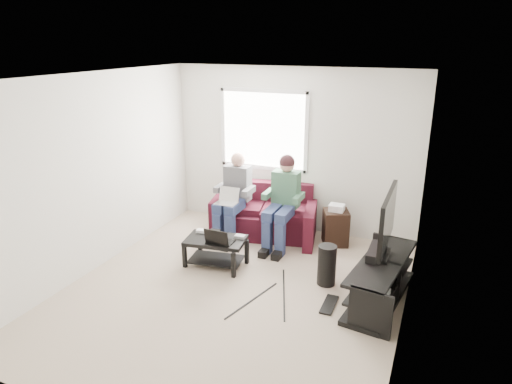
% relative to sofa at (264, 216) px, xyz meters
% --- Properties ---
extents(floor, '(4.50, 4.50, 0.00)m').
position_rel_sofa_xyz_m(floor, '(0.31, -1.82, -0.30)').
color(floor, tan).
rests_on(floor, ground).
extents(ceiling, '(4.50, 4.50, 0.00)m').
position_rel_sofa_xyz_m(ceiling, '(0.31, -1.82, 2.30)').
color(ceiling, white).
rests_on(ceiling, wall_back).
extents(wall_back, '(4.50, 0.00, 4.50)m').
position_rel_sofa_xyz_m(wall_back, '(0.31, 0.43, 1.00)').
color(wall_back, silver).
rests_on(wall_back, floor).
extents(wall_front, '(4.50, 0.00, 4.50)m').
position_rel_sofa_xyz_m(wall_front, '(0.31, -4.07, 1.00)').
color(wall_front, silver).
rests_on(wall_front, floor).
extents(wall_left, '(0.00, 4.50, 4.50)m').
position_rel_sofa_xyz_m(wall_left, '(-1.69, -1.82, 1.00)').
color(wall_left, silver).
rests_on(wall_left, floor).
extents(wall_right, '(0.00, 4.50, 4.50)m').
position_rel_sofa_xyz_m(wall_right, '(2.31, -1.82, 1.00)').
color(wall_right, silver).
rests_on(wall_right, floor).
extents(window, '(1.48, 0.04, 1.28)m').
position_rel_sofa_xyz_m(window, '(-0.19, 0.42, 1.30)').
color(window, white).
rests_on(window, wall_back).
extents(sofa, '(1.86, 1.07, 0.80)m').
position_rel_sofa_xyz_m(sofa, '(0.00, 0.00, 0.00)').
color(sofa, '#40101C').
rests_on(sofa, floor).
extents(person_left, '(0.40, 0.70, 1.32)m').
position_rel_sofa_xyz_m(person_left, '(-0.40, -0.28, 0.42)').
color(person_left, navy).
rests_on(person_left, sofa).
extents(person_right, '(0.40, 0.71, 1.37)m').
position_rel_sofa_xyz_m(person_right, '(0.40, -0.26, 0.48)').
color(person_right, navy).
rests_on(person_right, sofa).
extents(laptop_silver, '(0.37, 0.30, 0.24)m').
position_rel_sofa_xyz_m(laptop_silver, '(-0.40, -0.53, 0.39)').
color(laptop_silver, silver).
rests_on(laptop_silver, person_left).
extents(coffee_table, '(0.87, 0.61, 0.40)m').
position_rel_sofa_xyz_m(coffee_table, '(-0.21, -1.27, -0.01)').
color(coffee_table, black).
rests_on(coffee_table, floor).
extents(laptop_black, '(0.39, 0.31, 0.24)m').
position_rel_sofa_xyz_m(laptop_black, '(-0.09, -1.35, 0.22)').
color(laptop_black, black).
rests_on(laptop_black, coffee_table).
extents(controller_a, '(0.15, 0.11, 0.04)m').
position_rel_sofa_xyz_m(controller_a, '(-0.49, -1.15, 0.12)').
color(controller_a, silver).
rests_on(controller_a, coffee_table).
extents(controller_b, '(0.15, 0.11, 0.04)m').
position_rel_sofa_xyz_m(controller_b, '(-0.31, -1.09, 0.12)').
color(controller_b, black).
rests_on(controller_b, coffee_table).
extents(controller_c, '(0.15, 0.10, 0.04)m').
position_rel_sofa_xyz_m(controller_c, '(0.09, -1.12, 0.12)').
color(controller_c, gray).
rests_on(controller_c, coffee_table).
extents(tv_stand, '(0.67, 1.61, 0.51)m').
position_rel_sofa_xyz_m(tv_stand, '(2.01, -1.28, -0.07)').
color(tv_stand, black).
rests_on(tv_stand, floor).
extents(tv, '(0.12, 1.10, 0.81)m').
position_rel_sofa_xyz_m(tv, '(2.01, -1.18, 0.67)').
color(tv, black).
rests_on(tv, tv_stand).
extents(soundbar, '(0.12, 0.50, 0.10)m').
position_rel_sofa_xyz_m(soundbar, '(1.89, -1.18, 0.26)').
color(soundbar, black).
rests_on(soundbar, tv_stand).
extents(drink_cup, '(0.08, 0.08, 0.12)m').
position_rel_sofa_xyz_m(drink_cup, '(1.96, -0.65, 0.27)').
color(drink_cup, '#A57147').
rests_on(drink_cup, tv_stand).
extents(console_white, '(0.30, 0.22, 0.06)m').
position_rel_sofa_xyz_m(console_white, '(2.01, -1.68, 0.00)').
color(console_white, silver).
rests_on(console_white, tv_stand).
extents(console_grey, '(0.34, 0.26, 0.08)m').
position_rel_sofa_xyz_m(console_grey, '(2.01, -0.98, 0.01)').
color(console_grey, gray).
rests_on(console_grey, tv_stand).
extents(console_black, '(0.38, 0.30, 0.07)m').
position_rel_sofa_xyz_m(console_black, '(2.01, -1.33, 0.01)').
color(console_black, black).
rests_on(console_black, tv_stand).
extents(subwoofer, '(0.23, 0.23, 0.53)m').
position_rel_sofa_xyz_m(subwoofer, '(1.33, -1.18, -0.04)').
color(subwoofer, black).
rests_on(subwoofer, floor).
extents(keyboard_floor, '(0.15, 0.43, 0.02)m').
position_rel_sofa_xyz_m(keyboard_floor, '(1.49, -1.66, -0.29)').
color(keyboard_floor, black).
rests_on(keyboard_floor, floor).
extents(end_table, '(0.36, 0.36, 0.64)m').
position_rel_sofa_xyz_m(end_table, '(1.14, 0.06, -0.01)').
color(end_table, black).
rests_on(end_table, floor).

